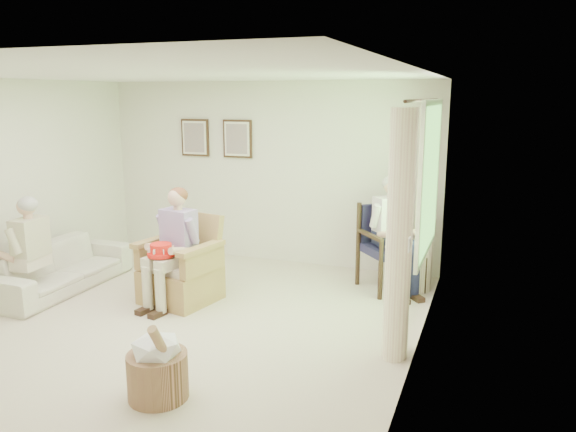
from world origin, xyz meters
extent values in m
plane|color=beige|center=(0.00, 0.00, 0.00)|extent=(5.50, 5.50, 0.00)
cube|color=silver|center=(0.00, 2.75, 1.30)|extent=(5.00, 0.04, 2.60)
cube|color=silver|center=(2.50, 0.00, 1.30)|extent=(0.04, 5.50, 2.60)
cube|color=white|center=(0.00, 0.00, 2.60)|extent=(5.00, 5.50, 0.02)
cube|color=#2D6B23|center=(2.47, 1.20, 1.55)|extent=(0.02, 1.40, 1.50)
cube|color=white|center=(2.46, 1.20, 2.33)|extent=(0.04, 1.52, 0.06)
cube|color=white|center=(2.46, 1.20, 0.77)|extent=(0.04, 1.52, 0.06)
cylinder|color=#382114|center=(2.37, 1.20, 2.35)|extent=(0.03, 2.50, 0.03)
cylinder|color=#FFF8C7|center=(2.33, 0.22, 1.15)|extent=(0.34, 0.34, 2.30)
cylinder|color=#FFF8C7|center=(2.33, 2.18, 1.15)|extent=(0.34, 0.34, 2.30)
cube|color=#382114|center=(-1.15, 2.72, 1.78)|extent=(0.45, 0.03, 0.55)
cube|color=silver|center=(-1.15, 2.70, 1.78)|extent=(0.39, 0.01, 0.49)
cube|color=tan|center=(-1.15, 2.69, 1.78)|extent=(0.33, 0.01, 0.43)
cube|color=#382114|center=(-0.45, 2.72, 1.78)|extent=(0.45, 0.03, 0.55)
cube|color=silver|center=(-0.45, 2.70, 1.78)|extent=(0.39, 0.01, 0.49)
cube|color=tan|center=(-0.45, 2.69, 1.78)|extent=(0.33, 0.01, 0.43)
cube|color=tan|center=(-0.30, 0.77, 0.20)|extent=(0.76, 0.74, 0.40)
cube|color=beige|center=(-0.30, 0.75, 0.45)|extent=(0.59, 0.57, 0.10)
cube|color=tan|center=(-0.30, 1.09, 0.72)|extent=(0.70, 0.22, 0.60)
cube|color=tan|center=(-0.65, 0.77, 0.55)|extent=(0.10, 0.68, 0.29)
cube|color=tan|center=(0.05, 0.77, 0.55)|extent=(0.10, 0.68, 0.29)
cylinder|color=black|center=(1.64, 1.78, 0.23)|extent=(0.06, 0.06, 0.46)
cylinder|color=black|center=(2.26, 1.78, 0.23)|extent=(0.06, 0.06, 0.46)
cylinder|color=black|center=(1.64, 2.36, 0.23)|extent=(0.06, 0.06, 0.46)
cylinder|color=black|center=(2.26, 2.36, 0.23)|extent=(0.06, 0.06, 0.46)
cube|color=#1E1B3D|center=(1.95, 2.07, 0.51)|extent=(0.60, 0.58, 0.10)
cube|color=#1E1B3D|center=(1.95, 2.35, 0.79)|extent=(0.56, 0.07, 0.52)
imported|color=beige|center=(-1.95, 0.61, 0.28)|extent=(1.95, 0.76, 0.57)
cube|color=beige|center=(-0.30, 0.75, 0.60)|extent=(0.40, 0.26, 0.16)
cube|color=#A388C0|center=(-0.30, 0.77, 0.88)|extent=(0.39, 0.24, 0.46)
sphere|color=#DDAD8E|center=(-0.30, 0.76, 1.25)|extent=(0.21, 0.21, 0.21)
ellipsoid|color=brown|center=(-0.30, 0.78, 1.28)|extent=(0.22, 0.22, 0.18)
cube|color=beige|center=(-0.40, 0.53, 0.55)|extent=(0.14, 0.44, 0.13)
cube|color=beige|center=(-0.20, 0.53, 0.55)|extent=(0.14, 0.44, 0.13)
cylinder|color=beige|center=(-0.40, 0.33, 0.28)|extent=(0.12, 0.12, 0.50)
cylinder|color=beige|center=(-0.20, 0.33, 0.28)|extent=(0.12, 0.12, 0.50)
cube|color=#1A1D3B|center=(1.95, 2.07, 0.67)|extent=(0.40, 0.26, 0.16)
cube|color=silver|center=(1.95, 2.09, 0.95)|extent=(0.39, 0.24, 0.46)
sphere|color=#DDAD8E|center=(1.95, 2.08, 1.32)|extent=(0.21, 0.21, 0.21)
ellipsoid|color=#B7B2AD|center=(1.95, 2.11, 1.34)|extent=(0.22, 0.22, 0.18)
cube|color=#1A1D3B|center=(1.85, 1.85, 0.62)|extent=(0.14, 0.44, 0.13)
cube|color=#1A1D3B|center=(2.05, 1.85, 0.62)|extent=(0.14, 0.44, 0.13)
cylinder|color=#1A1D3B|center=(1.85, 1.65, 0.31)|extent=(0.12, 0.12, 0.57)
cylinder|color=#1A1D3B|center=(2.05, 1.65, 0.31)|extent=(0.12, 0.12, 0.57)
cube|color=beige|center=(-1.95, 0.17, 0.50)|extent=(0.42, 0.26, 0.16)
cube|color=#C0B895|center=(-1.95, 0.19, 0.78)|extent=(0.41, 0.24, 0.46)
sphere|color=#DDAD8E|center=(-1.95, 0.18, 1.15)|extent=(0.21, 0.21, 0.21)
ellipsoid|color=#B7B2AD|center=(-1.95, 0.21, 1.18)|extent=(0.22, 0.22, 0.18)
cube|color=beige|center=(-2.05, -0.05, 0.45)|extent=(0.14, 0.44, 0.13)
cube|color=beige|center=(-1.85, -0.05, 0.45)|extent=(0.14, 0.44, 0.13)
cylinder|color=beige|center=(-1.85, -0.25, 0.23)|extent=(0.12, 0.12, 0.40)
cylinder|color=red|center=(-0.35, 0.47, 0.65)|extent=(0.31, 0.31, 0.04)
cylinder|color=red|center=(-0.35, 0.47, 0.71)|extent=(0.24, 0.24, 0.12)
cube|color=white|center=(-0.23, 0.47, 0.71)|extent=(0.04, 0.01, 0.05)
cube|color=white|center=(-0.26, 0.56, 0.71)|extent=(0.04, 0.04, 0.05)
cube|color=white|center=(-0.35, 0.60, 0.71)|extent=(0.01, 0.04, 0.05)
cube|color=white|center=(-0.44, 0.56, 0.71)|extent=(0.04, 0.04, 0.05)
cube|color=white|center=(-0.48, 0.47, 0.71)|extent=(0.04, 0.01, 0.05)
cube|color=white|center=(-0.44, 0.38, 0.71)|extent=(0.04, 0.04, 0.05)
cube|color=white|center=(-0.35, 0.35, 0.71)|extent=(0.01, 0.05, 0.05)
cube|color=white|center=(-0.26, 0.38, 0.71)|extent=(0.04, 0.04, 0.05)
cylinder|color=tan|center=(0.67, -1.20, 0.19)|extent=(0.63, 0.63, 0.38)
ellipsoid|color=white|center=(0.67, -1.20, 0.43)|extent=(0.43, 0.43, 0.26)
cylinder|color=#A57F56|center=(0.78, -1.25, 0.43)|extent=(0.19, 0.35, 0.57)
camera|label=1|loc=(3.09, -4.71, 2.40)|focal=35.00mm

